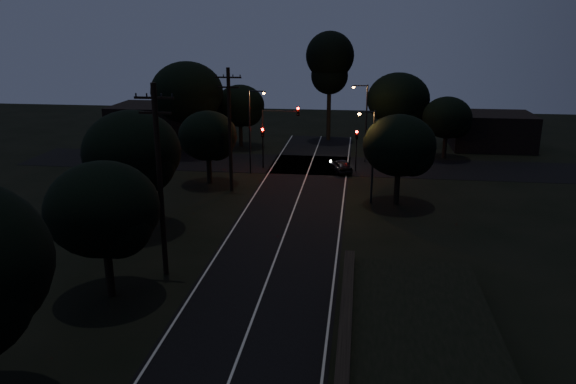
# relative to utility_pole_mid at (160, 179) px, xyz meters

# --- Properties ---
(road_surface) EXTENTS (60.00, 70.00, 0.03)m
(road_surface) POSITION_rel_utility_pole_mid_xyz_m (6.00, 16.12, -5.73)
(road_surface) COLOR black
(road_surface) RESTS_ON ground
(utility_pole_mid) EXTENTS (2.20, 0.30, 11.00)m
(utility_pole_mid) POSITION_rel_utility_pole_mid_xyz_m (0.00, 0.00, 0.00)
(utility_pole_mid) COLOR black
(utility_pole_mid) RESTS_ON ground
(utility_pole_far) EXTENTS (2.20, 0.30, 10.50)m
(utility_pole_far) POSITION_rel_utility_pole_mid_xyz_m (0.00, 17.00, -0.25)
(utility_pole_far) COLOR black
(utility_pole_far) RESTS_ON ground
(tree_left_b) EXTENTS (5.79, 5.79, 7.36)m
(tree_left_b) POSITION_rel_utility_pole_mid_xyz_m (-1.80, -3.12, -0.96)
(tree_left_b) COLOR black
(tree_left_b) RESTS_ON ground
(tree_left_c) EXTENTS (6.66, 6.66, 8.41)m
(tree_left_c) POSITION_rel_utility_pole_mid_xyz_m (-4.26, 6.87, -0.30)
(tree_left_c) COLOR black
(tree_left_c) RESTS_ON ground
(tree_left_d) EXTENTS (5.20, 5.20, 6.60)m
(tree_left_d) POSITION_rel_utility_pole_mid_xyz_m (-2.32, 18.89, -1.47)
(tree_left_d) COLOR black
(tree_left_d) RESTS_ON ground
(tree_far_nw) EXTENTS (5.67, 5.67, 7.18)m
(tree_far_nw) POSITION_rel_utility_pole_mid_xyz_m (-2.80, 34.89, -1.09)
(tree_far_nw) COLOR black
(tree_far_nw) RESTS_ON ground
(tree_far_w) EXTENTS (7.88, 7.88, 10.04)m
(tree_far_w) POSITION_rel_utility_pole_mid_xyz_m (-7.72, 30.84, 0.79)
(tree_far_w) COLOR black
(tree_far_w) RESTS_ON ground
(tree_far_ne) EXTENTS (6.93, 6.93, 8.76)m
(tree_far_ne) POSITION_rel_utility_pole_mid_xyz_m (15.25, 34.86, -0.07)
(tree_far_ne) COLOR black
(tree_far_ne) RESTS_ON ground
(tree_far_e) EXTENTS (5.18, 5.18, 6.57)m
(tree_far_e) POSITION_rel_utility_pole_mid_xyz_m (20.18, 31.90, -1.48)
(tree_far_e) COLOR black
(tree_far_e) RESTS_ON ground
(tree_right_a) EXTENTS (5.70, 5.70, 7.25)m
(tree_right_a) POSITION_rel_utility_pole_mid_xyz_m (14.20, 14.88, -1.04)
(tree_right_a) COLOR black
(tree_right_a) RESTS_ON ground
(tall_pine) EXTENTS (5.76, 5.76, 13.09)m
(tall_pine) POSITION_rel_utility_pole_mid_xyz_m (7.00, 40.00, 3.69)
(tall_pine) COLOR black
(tall_pine) RESTS_ON ground
(building_left) EXTENTS (10.00, 8.00, 4.40)m
(building_left) POSITION_rel_utility_pole_mid_xyz_m (-14.00, 37.00, -3.54)
(building_left) COLOR black
(building_left) RESTS_ON ground
(building_right) EXTENTS (9.00, 7.00, 4.00)m
(building_right) POSITION_rel_utility_pole_mid_xyz_m (26.00, 38.00, -3.74)
(building_right) COLOR black
(building_right) RESTS_ON ground
(signal_left) EXTENTS (0.28, 0.35, 4.10)m
(signal_left) POSITION_rel_utility_pole_mid_xyz_m (1.40, 24.99, -2.90)
(signal_left) COLOR black
(signal_left) RESTS_ON ground
(signal_right) EXTENTS (0.28, 0.35, 4.10)m
(signal_right) POSITION_rel_utility_pole_mid_xyz_m (10.60, 24.99, -2.90)
(signal_right) COLOR black
(signal_right) RESTS_ON ground
(signal_mast) EXTENTS (3.70, 0.35, 6.25)m
(signal_mast) POSITION_rel_utility_pole_mid_xyz_m (3.09, 24.99, -1.40)
(signal_mast) COLOR black
(signal_mast) RESTS_ON ground
(streetlight_a) EXTENTS (1.66, 0.26, 8.00)m
(streetlight_a) POSITION_rel_utility_pole_mid_xyz_m (0.69, 23.00, -1.10)
(streetlight_a) COLOR black
(streetlight_a) RESTS_ON ground
(streetlight_b) EXTENTS (1.66, 0.26, 8.00)m
(streetlight_b) POSITION_rel_utility_pole_mid_xyz_m (11.31, 29.00, -1.10)
(streetlight_b) COLOR black
(streetlight_b) RESTS_ON ground
(streetlight_c) EXTENTS (1.46, 0.26, 7.50)m
(streetlight_c) POSITION_rel_utility_pole_mid_xyz_m (11.83, 15.00, -1.39)
(streetlight_c) COLOR black
(streetlight_c) RESTS_ON ground
(car) EXTENTS (2.59, 4.06, 1.29)m
(car) POSITION_rel_utility_pole_mid_xyz_m (9.20, 24.56, -5.10)
(car) COLOR black
(car) RESTS_ON ground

